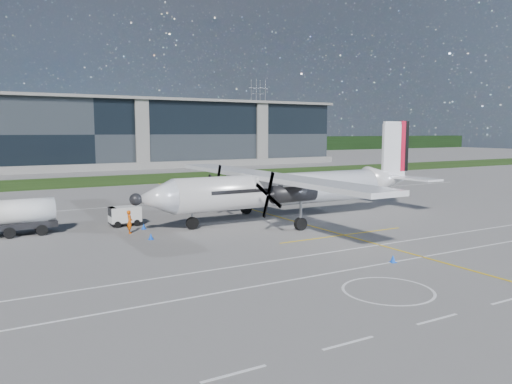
% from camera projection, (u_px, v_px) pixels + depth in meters
% --- Properties ---
extents(ground, '(400.00, 400.00, 0.00)m').
position_uv_depth(ground, '(138.00, 184.00, 77.75)').
color(ground, slate).
rests_on(ground, ground).
extents(grass_strip, '(400.00, 18.00, 0.04)m').
position_uv_depth(grass_strip, '(124.00, 180.00, 84.65)').
color(grass_strip, '#1D360E').
rests_on(grass_strip, ground).
extents(terminal_building, '(120.00, 20.00, 15.00)m').
position_uv_depth(terminal_building, '(85.00, 134.00, 111.34)').
color(terminal_building, black).
rests_on(terminal_building, ground).
extents(tree_line, '(400.00, 6.00, 6.00)m').
position_uv_depth(tree_line, '(49.00, 147.00, 163.62)').
color(tree_line, black).
rests_on(tree_line, ground).
extents(pylon_east, '(9.00, 4.60, 30.00)m').
position_uv_depth(pylon_east, '(258.00, 115.00, 212.59)').
color(pylon_east, gray).
rests_on(pylon_east, ground).
extents(yellow_taxiway_centerline, '(0.20, 70.00, 0.01)m').
position_uv_depth(yellow_taxiway_centerline, '(247.00, 208.00, 53.36)').
color(yellow_taxiway_centerline, yellow).
rests_on(yellow_taxiway_centerline, ground).
extents(white_lane_line, '(90.00, 0.15, 0.01)m').
position_uv_depth(white_lane_line, '(389.00, 263.00, 31.19)').
color(white_lane_line, white).
rests_on(white_lane_line, ground).
extents(turboprop_aircraft, '(29.77, 30.87, 9.26)m').
position_uv_depth(turboprop_aircraft, '(291.00, 170.00, 46.15)').
color(turboprop_aircraft, white).
rests_on(turboprop_aircraft, ground).
extents(baggage_tug, '(2.79, 1.67, 1.67)m').
position_uv_depth(baggage_tug, '(125.00, 216.00, 43.47)').
color(baggage_tug, white).
rests_on(baggage_tug, ground).
extents(ground_crew_person, '(0.86, 1.02, 2.15)m').
position_uv_depth(ground_crew_person, '(130.00, 220.00, 40.11)').
color(ground_crew_person, '#F25907').
rests_on(ground_crew_person, ground).
extents(safety_cone_nose_port, '(0.36, 0.36, 0.50)m').
position_uv_depth(safety_cone_nose_port, '(151.00, 236.00, 37.89)').
color(safety_cone_nose_port, blue).
rests_on(safety_cone_nose_port, ground).
extents(safety_cone_stbdwing, '(0.36, 0.36, 0.50)m').
position_uv_depth(safety_cone_stbdwing, '(206.00, 200.00, 58.26)').
color(safety_cone_stbdwing, blue).
rests_on(safety_cone_stbdwing, ground).
extents(safety_cone_portwing, '(0.36, 0.36, 0.50)m').
position_uv_depth(safety_cone_portwing, '(393.00, 259.00, 31.27)').
color(safety_cone_portwing, blue).
rests_on(safety_cone_portwing, ground).
extents(safety_cone_nose_stbd, '(0.36, 0.36, 0.50)m').
position_uv_depth(safety_cone_nose_stbd, '(144.00, 226.00, 41.91)').
color(safety_cone_nose_stbd, blue).
rests_on(safety_cone_nose_stbd, ground).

